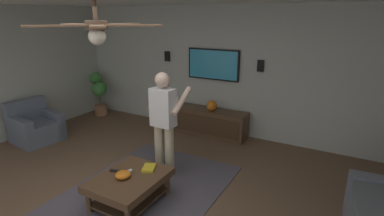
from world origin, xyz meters
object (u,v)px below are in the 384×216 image
Objects in this scene: armchair at (36,127)px; book at (149,168)px; coffee_table at (129,183)px; wall_speaker_right at (167,56)px; media_console at (207,122)px; vase_round at (212,106)px; ceiling_fan at (97,28)px; person_standing at (164,118)px; tv at (213,64)px; bowl at (123,175)px; remote_black at (115,171)px; wall_speaker_left at (261,66)px; remote_white at (127,172)px; potted_plant_tall at (99,91)px.

book is (-0.44, -3.16, 0.14)m from armchair.
wall_speaker_right is (2.96, 1.32, 1.26)m from coffee_table.
coffee_table is 4.55× the size of wall_speaker_right.
vase_round is (-0.04, -0.12, 0.39)m from media_console.
ceiling_fan is at bearing -173.92° from vase_round.
person_standing is (-1.82, -0.15, 0.66)m from media_console.
tv is at bearing -90.66° from wall_speaker_right.
armchair is at bearing 75.27° from bowl.
armchair is at bearing -52.26° from tv.
remote_black is 0.68× the size of wall_speaker_right.
tv is 2.13m from person_standing.
remote_black is at bearing 168.37° from person_standing.
person_standing is 1.80m from vase_round.
bowl is (-2.77, -0.14, 0.17)m from media_console.
person_standing is at bearing -9.69° from book.
wall_speaker_right is (2.07, 1.30, 0.62)m from person_standing.
book is at bearing -24.26° from bowl.
wall_speaker_left is 3.68m from ceiling_fan.
vase_round is at bearing 0.40° from bowl.
armchair reaches higher than media_console.
person_standing is 2.04m from ceiling_fan.
armchair is 5.90× the size of remote_white.
tv is at bearing -180.00° from media_console.
wall_speaker_right reaches higher than wall_speaker_left.
ceiling_fan is at bearing -154.27° from coffee_table.
coffee_table is at bearing -155.90° from wall_speaker_right.
person_standing reaches higher than media_console.
armchair is 3.58m from vase_round.
remote_white reaches higher than coffee_table.
vase_round is (2.66, 0.06, 0.36)m from coffee_table.
remote_black is (-0.72, -2.80, 0.13)m from armchair.
book is at bearing 6.33° from tv.
coffee_table is 4.55× the size of wall_speaker_left.
vase_round reaches higher than book.
bowl is at bearing 145.93° from coffee_table.
armchair is 3.10m from person_standing.
ceiling_fan reaches higher than book.
remote_black is 0.68× the size of wall_speaker_left.
coffee_table is at bearing -129.20° from potted_plant_tall.
potted_plant_tall is at bearing 96.51° from wall_speaker_left.
remote_black is 2.67m from vase_round.
person_standing is 0.98m from remote_white.
coffee_table is 0.86× the size of ceiling_fan.
remote_white is (-2.88, -0.10, -1.05)m from tv.
remote_black is at bearing -1.38° from media_console.
ceiling_fan is (-0.87, -0.17, 1.89)m from book.
person_standing is at bearing 61.17° from remote_black.
potted_plant_tall reaches higher than coffee_table.
media_console is 2.65m from remote_white.
potted_plant_tall is (-0.43, 2.90, -0.81)m from tv.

